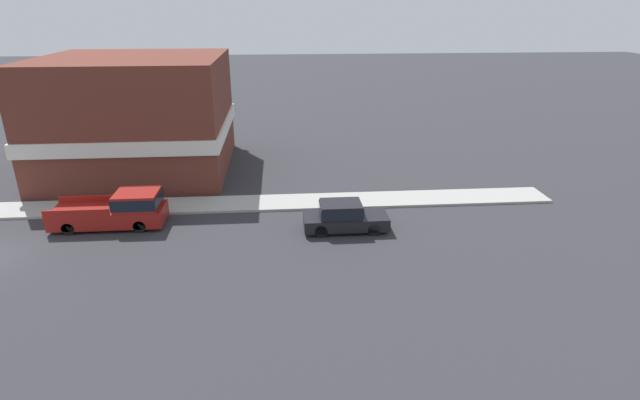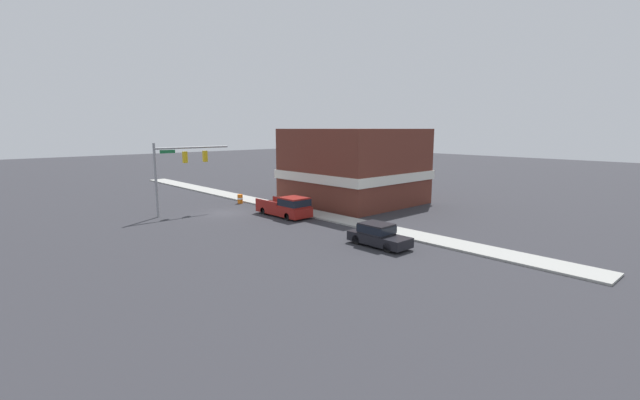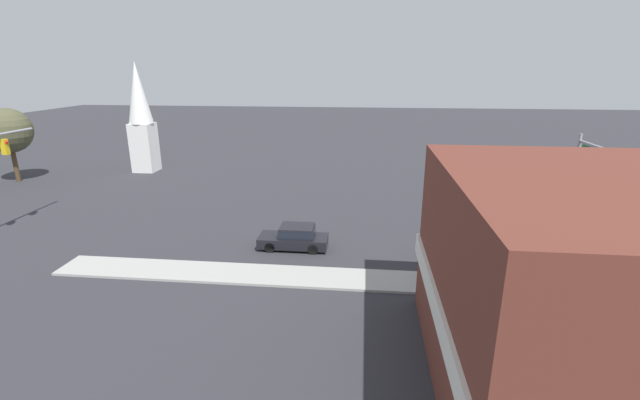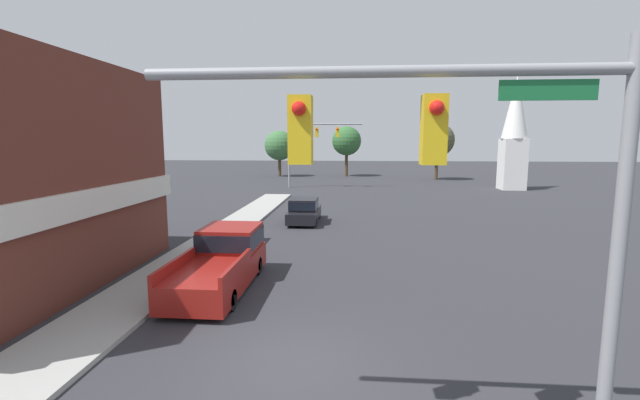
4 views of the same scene
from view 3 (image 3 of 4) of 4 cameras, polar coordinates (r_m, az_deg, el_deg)
ground_plane at (r=31.67m, az=29.63°, el=-5.66°), size 200.00×200.00×0.00m
sidewalk_curb at (r=27.00m, az=34.31°, el=-10.11°), size 2.40×60.00×0.14m
near_signal_assembly at (r=34.08m, az=32.59°, el=3.84°), size 7.39×0.49×6.61m
car_lead at (r=27.37m, az=-3.36°, el=-4.91°), size 1.77×4.38×1.53m
pickup_truck_parked at (r=26.68m, az=22.03°, el=-6.50°), size 2.12×5.77×1.90m
corner_brick_building at (r=17.64m, az=35.45°, el=-10.60°), size 11.93×12.17×7.83m
church_steeple at (r=50.91m, az=-22.80°, el=10.39°), size 2.57×2.57×11.79m
backdrop_tree_center at (r=52.57m, az=-36.17°, el=7.47°), size 4.37×4.37×7.35m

